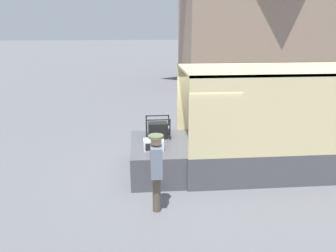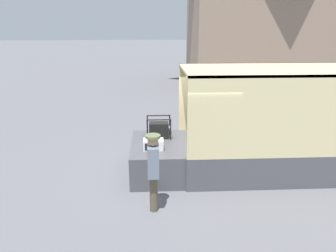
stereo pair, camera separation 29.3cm
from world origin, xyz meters
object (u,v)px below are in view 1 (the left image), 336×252
Objects in this scene: worker_person at (156,165)px; box_truck at (332,136)px; microwave at (154,145)px; portable_generator at (159,130)px.

box_truck is at bearing 21.05° from worker_person.
box_truck is at bearing 5.14° from microwave.
box_truck is at bearing -5.47° from portable_generator.
microwave is at bearing -174.86° from box_truck.
worker_person is at bearing -158.95° from box_truck.
microwave is at bearing -101.11° from portable_generator.
box_truck is 14.43× the size of microwave.
worker_person reaches higher than portable_generator.
microwave is at bearing 89.54° from worker_person.
portable_generator is (-4.95, 0.47, 0.18)m from box_truck.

